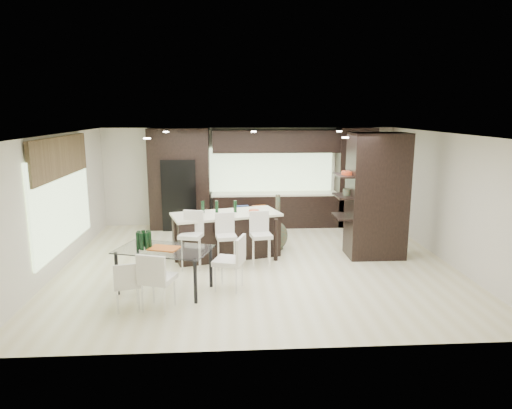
{
  "coord_description": "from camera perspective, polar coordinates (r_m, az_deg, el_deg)",
  "views": [
    {
      "loc": [
        -0.6,
        -9.09,
        3.15
      ],
      "look_at": [
        0.0,
        0.6,
        1.15
      ],
      "focal_mm": 32.0,
      "sensor_mm": 36.0,
      "label": 1
    }
  ],
  "objects": [
    {
      "name": "bench",
      "position": [
        11.39,
        -0.3,
        -3.15
      ],
      "size": [
        1.34,
        0.74,
        0.49
      ],
      "primitive_type": "cube",
      "rotation": [
        0.0,
        0.0,
        0.21
      ],
      "color": "black",
      "rests_on": "ground"
    },
    {
      "name": "floor_vase",
      "position": [
        10.49,
        2.73,
        -2.22
      ],
      "size": [
        0.54,
        0.54,
        1.28
      ],
      "primitive_type": null,
      "rotation": [
        0.0,
        0.0,
        0.17
      ],
      "color": "#404532",
      "rests_on": "ground"
    },
    {
      "name": "stool_left",
      "position": [
        9.32,
        -8.12,
        -5.17
      ],
      "size": [
        0.52,
        0.52,
        0.95
      ],
      "primitive_type": "cube",
      "rotation": [
        0.0,
        0.0,
        -0.27
      ],
      "color": "silver",
      "rests_on": "ground"
    },
    {
      "name": "ceiling",
      "position": [
        9.12,
        0.24,
        8.81
      ],
      "size": [
        8.0,
        7.0,
        0.02
      ],
      "primitive_type": "cube",
      "color": "white",
      "rests_on": "ground"
    },
    {
      "name": "refrigerator",
      "position": [
        12.48,
        -9.47,
        1.32
      ],
      "size": [
        0.9,
        0.68,
        1.9
      ],
      "primitive_type": "cube",
      "color": "black",
      "rests_on": "ground"
    },
    {
      "name": "left_wall",
      "position": [
        9.87,
        -23.62,
        0.14
      ],
      "size": [
        0.02,
        7.0,
        2.7
      ],
      "primitive_type": "cube",
      "color": "beige",
      "rests_on": "ground"
    },
    {
      "name": "kitchen_island",
      "position": [
        10.06,
        -3.73,
        -3.77
      ],
      "size": [
        2.49,
        1.59,
        0.96
      ],
      "primitive_type": "cube",
      "rotation": [
        0.0,
        0.0,
        0.28
      ],
      "color": "black",
      "rests_on": "ground"
    },
    {
      "name": "right_wall",
      "position": [
        10.35,
        22.92,
        0.69
      ],
      "size": [
        0.02,
        7.0,
        2.7
      ],
      "primitive_type": "cube",
      "color": "beige",
      "rests_on": "ground"
    },
    {
      "name": "stone_accent",
      "position": [
        9.91,
        -23.27,
        5.49
      ],
      "size": [
        0.08,
        3.0,
        0.8
      ],
      "primitive_type": "cube",
      "color": "brown",
      "rests_on": "left_wall"
    },
    {
      "name": "back_cabinetry",
      "position": [
        12.44,
        1.57,
        3.32
      ],
      "size": [
        6.8,
        0.68,
        2.7
      ],
      "primitive_type": "cube",
      "color": "black",
      "rests_on": "ground"
    },
    {
      "name": "chair_far",
      "position": [
        7.72,
        -15.81,
        -9.87
      ],
      "size": [
        0.5,
        0.5,
        0.75
      ],
      "primitive_type": "cube",
      "rotation": [
        0.0,
        0.0,
        0.27
      ],
      "color": "silver",
      "rests_on": "ground"
    },
    {
      "name": "ground",
      "position": [
        9.64,
        0.22,
        -7.43
      ],
      "size": [
        8.0,
        8.0,
        0.0
      ],
      "primitive_type": "plane",
      "color": "beige",
      "rests_on": "ground"
    },
    {
      "name": "chair_near",
      "position": [
        7.57,
        -12.12,
        -9.53
      ],
      "size": [
        0.61,
        0.61,
        0.9
      ],
      "primitive_type": "cube",
      "rotation": [
        0.0,
        0.0,
        -0.31
      ],
      "color": "silver",
      "rests_on": "ground"
    },
    {
      "name": "window_left",
      "position": [
        10.04,
        -23.02,
        0.37
      ],
      "size": [
        0.04,
        3.2,
        1.9
      ],
      "primitive_type": "cube",
      "color": "#B2D199",
      "rests_on": "left_wall"
    },
    {
      "name": "ceiling_spots",
      "position": [
        9.37,
        0.13,
        8.76
      ],
      "size": [
        4.0,
        3.0,
        0.02
      ],
      "primitive_type": "cube",
      "color": "white",
      "rests_on": "ceiling"
    },
    {
      "name": "stool_right",
      "position": [
        9.32,
        0.64,
        -5.14
      ],
      "size": [
        0.46,
        0.46,
        0.92
      ],
      "primitive_type": "cube",
      "rotation": [
        0.0,
        0.0,
        0.16
      ],
      "color": "silver",
      "rests_on": "ground"
    },
    {
      "name": "chair_end",
      "position": [
        8.21,
        -3.41,
        -7.54
      ],
      "size": [
        0.62,
        0.62,
        0.91
      ],
      "primitive_type": "cube",
      "rotation": [
        0.0,
        0.0,
        1.26
      ],
      "color": "silver",
      "rests_on": "ground"
    },
    {
      "name": "window_back",
      "position": [
        12.71,
        1.9,
        4.4
      ],
      "size": [
        3.4,
        0.04,
        1.2
      ],
      "primitive_type": "cube",
      "color": "#B2D199",
      "rests_on": "back_wall"
    },
    {
      "name": "stool_mid",
      "position": [
        9.31,
        -3.73,
        -5.26
      ],
      "size": [
        0.45,
        0.45,
        0.9
      ],
      "primitive_type": "cube",
      "rotation": [
        0.0,
        0.0,
        0.15
      ],
      "color": "silver",
      "rests_on": "ground"
    },
    {
      "name": "partition_column",
      "position": [
        10.18,
        14.85,
        1.06
      ],
      "size": [
        1.2,
        0.8,
        2.7
      ],
      "primitive_type": "cube",
      "color": "black",
      "rests_on": "ground"
    },
    {
      "name": "dining_table",
      "position": [
        8.31,
        -11.32,
        -8.0
      ],
      "size": [
        1.81,
        1.36,
        0.78
      ],
      "primitive_type": "cube",
      "rotation": [
        0.0,
        0.0,
        -0.31
      ],
      "color": "white",
      "rests_on": "ground"
    },
    {
      "name": "back_wall",
      "position": [
        12.73,
        -0.81,
        3.51
      ],
      "size": [
        8.0,
        0.02,
        2.7
      ],
      "primitive_type": "cube",
      "color": "beige",
      "rests_on": "ground"
    }
  ]
}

